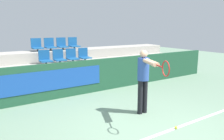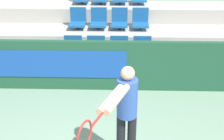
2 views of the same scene
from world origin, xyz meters
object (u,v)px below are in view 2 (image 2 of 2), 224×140
object	(u,v)px
stadium_chair_4	(78,20)
stadium_chair_5	(99,21)
stadium_chair_1	(96,50)
stadium_chair_7	(140,21)
stadium_chair_3	(142,51)
stadium_chair_6	(119,21)
stadium_chair_0	(73,50)
stadium_chair_2	(119,50)
tennis_player	(125,111)

from	to	relation	value
stadium_chair_4	stadium_chair_5	size ratio (longest dim) A/B	1.00
stadium_chair_1	stadium_chair_7	bearing A→B (deg)	44.69
stadium_chair_3	stadium_chair_7	bearing A→B (deg)	90.00
stadium_chair_1	stadium_chair_6	size ratio (longest dim) A/B	1.00
stadium_chair_0	stadium_chair_1	size ratio (longest dim) A/B	1.00
stadium_chair_0	stadium_chair_2	bearing A→B (deg)	0.00
stadium_chair_2	stadium_chair_3	world-z (taller)	same
stadium_chair_0	stadium_chair_5	world-z (taller)	stadium_chair_5
tennis_player	stadium_chair_0	bearing A→B (deg)	131.93
stadium_chair_6	stadium_chair_0	bearing A→B (deg)	-135.31
stadium_chair_0	tennis_player	world-z (taller)	tennis_player
tennis_player	stadium_chair_4	bearing A→B (deg)	127.02
stadium_chair_3	tennis_player	size ratio (longest dim) A/B	0.33
stadium_chair_0	stadium_chair_3	distance (m)	1.66
stadium_chair_0	stadium_chair_6	distance (m)	1.61
stadium_chair_2	stadium_chair_7	world-z (taller)	stadium_chair_7
stadium_chair_5	stadium_chair_3	bearing A→B (deg)	-44.69
stadium_chair_0	stadium_chair_4	size ratio (longest dim) A/B	1.00
stadium_chair_7	tennis_player	world-z (taller)	tennis_player
stadium_chair_3	stadium_chair_5	distance (m)	1.61
stadium_chair_0	stadium_chair_1	distance (m)	0.55
stadium_chair_6	tennis_player	size ratio (longest dim) A/B	0.33
stadium_chair_1	stadium_chair_4	world-z (taller)	stadium_chair_4
stadium_chair_0	tennis_player	distance (m)	3.47
stadium_chair_7	stadium_chair_4	bearing A→B (deg)	180.00
tennis_player	stadium_chair_5	bearing A→B (deg)	120.02
tennis_player	stadium_chair_7	bearing A→B (deg)	105.43
stadium_chair_2	stadium_chair_4	size ratio (longest dim) A/B	1.00
stadium_chair_0	stadium_chair_2	size ratio (longest dim) A/B	1.00
stadium_chair_1	stadium_chair_5	size ratio (longest dim) A/B	1.00
stadium_chair_1	tennis_player	size ratio (longest dim) A/B	0.33
stadium_chair_6	stadium_chair_4	bearing A→B (deg)	180.00
stadium_chair_2	stadium_chair_5	world-z (taller)	stadium_chair_5
stadium_chair_3	stadium_chair_7	world-z (taller)	stadium_chair_7
stadium_chair_4	tennis_player	size ratio (longest dim) A/B	0.33
stadium_chair_7	stadium_chair_3	bearing A→B (deg)	-90.00
stadium_chair_4	stadium_chair_5	xyz separation A→B (m)	(0.55, 0.00, 0.00)
stadium_chair_1	stadium_chair_6	distance (m)	1.29
stadium_chair_1	stadium_chair_2	bearing A→B (deg)	0.00
stadium_chair_1	stadium_chair_2	size ratio (longest dim) A/B	1.00
stadium_chair_2	stadium_chair_7	xyz separation A→B (m)	(0.55, 1.09, 0.41)
stadium_chair_1	stadium_chair_2	world-z (taller)	same
stadium_chair_0	stadium_chair_5	bearing A→B (deg)	63.19
stadium_chair_0	stadium_chair_7	distance (m)	2.03
stadium_chair_4	stadium_chair_6	xyz separation A→B (m)	(1.11, 0.00, 0.00)
stadium_chair_3	stadium_chair_5	bearing A→B (deg)	135.31
stadium_chair_1	stadium_chair_5	xyz separation A→B (m)	(0.00, 1.09, 0.41)
stadium_chair_1	stadium_chair_6	bearing A→B (deg)	63.19
stadium_chair_2	stadium_chair_7	distance (m)	1.29
stadium_chair_1	tennis_player	bearing A→B (deg)	-78.49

